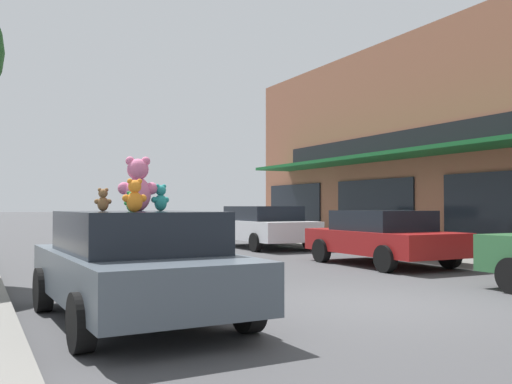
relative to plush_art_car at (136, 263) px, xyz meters
The scene contains 10 objects.
ground_plane 3.53m from the plush_art_car, ahead, with size 260.00×260.00×0.00m, color #424244.
plush_art_car is the anchor object (origin of this frame).
teddy_bear_giant 1.08m from the plush_art_car, 73.41° to the left, with size 0.55×0.38×0.73m.
teddy_bear_purple 1.14m from the plush_art_car, 71.43° to the left, with size 0.27×0.26×0.39m.
teddy_bear_brown 0.99m from the plush_art_car, 122.44° to the left, with size 0.23×0.15×0.31m.
teddy_bear_green 0.80m from the plush_art_car, 122.58° to the right, with size 0.19×0.14×0.25m.
teddy_bear_teal 0.99m from the plush_art_car, 39.40° to the left, with size 0.28×0.18×0.36m.
teddy_bear_orange 1.22m from the plush_art_car, 106.28° to the right, with size 0.28×0.18×0.37m.
parked_car_far_center 8.14m from the plush_art_car, 29.10° to the left, with size 2.08×4.06×1.33m.
parked_car_far_right 12.54m from the plush_art_car, 55.44° to the left, with size 2.18×4.60×1.43m.
Camera 1 is at (-5.31, -6.74, 1.45)m, focal length 40.00 mm.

